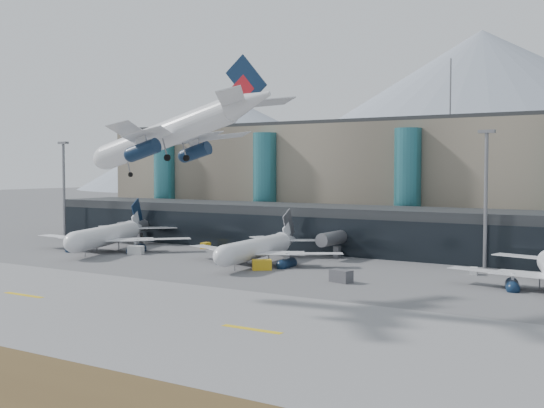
{
  "coord_description": "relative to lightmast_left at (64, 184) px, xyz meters",
  "views": [
    {
      "loc": [
        62.89,
        -79.41,
        18.52
      ],
      "look_at": [
        -6.56,
        32.0,
        11.64
      ],
      "focal_mm": 45.0,
      "sensor_mm": 36.0,
      "label": 1
    }
  ],
  "objects": [
    {
      "name": "ground",
      "position": [
        80.0,
        -45.0,
        -14.42
      ],
      "size": [
        900.0,
        900.0,
        0.0
      ],
      "primitive_type": "plane",
      "color": "#515154",
      "rests_on": "ground"
    },
    {
      "name": "runway_strip",
      "position": [
        80.0,
        -60.0,
        -14.4
      ],
      "size": [
        400.0,
        40.0,
        0.04
      ],
      "primitive_type": "cube",
      "color": "slate",
      "rests_on": "ground"
    },
    {
      "name": "runway_markings",
      "position": [
        80.0,
        -60.0,
        -14.37
      ],
      "size": [
        128.0,
        1.0,
        0.02
      ],
      "color": "gold",
      "rests_on": "ground"
    },
    {
      "name": "concourse",
      "position": [
        79.98,
        12.73,
        -9.45
      ],
      "size": [
        170.0,
        27.0,
        10.0
      ],
      "color": "black",
      "rests_on": "ground"
    },
    {
      "name": "terminal_main",
      "position": [
        55.0,
        45.0,
        1.03
      ],
      "size": [
        130.0,
        30.0,
        31.0
      ],
      "color": "gray",
      "rests_on": "ground"
    },
    {
      "name": "teal_towers",
      "position": [
        65.01,
        29.01,
        -0.41
      ],
      "size": [
        116.4,
        19.4,
        46.0
      ],
      "color": "#2A6C75",
      "rests_on": "ground"
    },
    {
      "name": "lightmast_left",
      "position": [
        0.0,
        0.0,
        0.0
      ],
      "size": [
        3.0,
        1.2,
        25.6
      ],
      "color": "slate",
      "rests_on": "ground"
    },
    {
      "name": "lightmast_mid",
      "position": [
        110.0,
        3.0,
        0.0
      ],
      "size": [
        3.0,
        1.2,
        25.6
      ],
      "color": "slate",
      "rests_on": "ground"
    },
    {
      "name": "hero_jet",
      "position": [
        82.63,
        -51.05,
        10.27
      ],
      "size": [
        31.54,
        32.25,
        10.4
      ],
      "rotation": [
        0.0,
        -0.27,
        0.06
      ],
      "color": "silver",
      "rests_on": "ground"
    },
    {
      "name": "jet_parked_left",
      "position": [
        30.46,
        -12.5,
        -9.65
      ],
      "size": [
        36.88,
        39.2,
        12.6
      ],
      "rotation": [
        0.0,
        0.0,
        1.91
      ],
      "color": "silver",
      "rests_on": "ground"
    },
    {
      "name": "jet_parked_mid",
      "position": [
        71.22,
        -12.6,
        -10.18
      ],
      "size": [
        34.56,
        34.39,
        11.2
      ],
      "rotation": [
        0.0,
        0.0,
        1.69
      ],
      "color": "silver",
      "rests_on": "ground"
    },
    {
      "name": "veh_a",
      "position": [
        40.62,
        -15.97,
        -13.51
      ],
      "size": [
        3.63,
        2.69,
        1.82
      ],
      "primitive_type": "cube",
      "rotation": [
        0.0,
        0.0,
        0.29
      ],
      "color": "silver",
      "rests_on": "ground"
    },
    {
      "name": "veh_b",
      "position": [
        46.89,
        0.5,
        -13.73
      ],
      "size": [
        1.68,
        2.51,
        1.38
      ],
      "primitive_type": "cube",
      "rotation": [
        0.0,
        0.0,
        1.66
      ],
      "color": "gold",
      "rests_on": "ground"
    },
    {
      "name": "veh_c",
      "position": [
        94.31,
        -25.24,
        -13.4
      ],
      "size": [
        4.05,
        2.83,
        2.04
      ],
      "primitive_type": "cube",
      "rotation": [
        0.0,
        0.0,
        -0.26
      ],
      "color": "#46464A",
      "rests_on": "ground"
    },
    {
      "name": "veh_g",
      "position": [
        110.38,
        -5.67,
        -13.8
      ],
      "size": [
        1.57,
        2.29,
        1.24
      ],
      "primitive_type": "cube",
      "rotation": [
        0.0,
        0.0,
        -1.41
      ],
      "color": "silver",
      "rests_on": "ground"
    },
    {
      "name": "veh_h",
      "position": [
        76.11,
        -20.8,
        -13.46
      ],
      "size": [
        3.84,
        3.6,
        1.91
      ],
      "primitive_type": "cube",
      "rotation": [
        0.0,
        0.0,
        0.68
      ],
      "color": "gold",
      "rests_on": "ground"
    }
  ]
}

